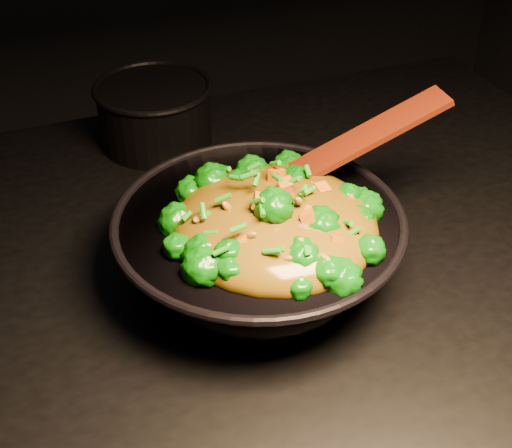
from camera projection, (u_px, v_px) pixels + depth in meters
name	position (u px, v px, depth m)	size (l,w,h in m)	color
stovetop	(266.00, 431.00, 1.30)	(1.20, 0.90, 0.90)	black
wok	(259.00, 250.00, 0.92)	(0.36, 0.36, 0.10)	black
stir_fry	(276.00, 200.00, 0.85)	(0.25, 0.25, 0.09)	#0A5B06
spatula	(339.00, 151.00, 0.92)	(0.31, 0.05, 0.01)	#381603
back_pot	(155.00, 114.00, 1.21)	(0.19, 0.19, 0.11)	black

